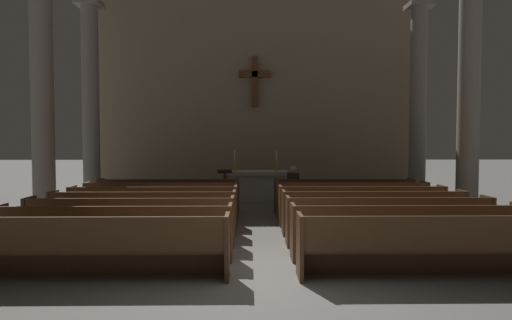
{
  "coord_description": "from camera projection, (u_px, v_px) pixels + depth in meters",
  "views": [
    {
      "loc": [
        -0.21,
        -6.34,
        2.02
      ],
      "look_at": [
        0.0,
        7.23,
        1.42
      ],
      "focal_mm": 30.69,
      "sensor_mm": 36.0,
      "label": 1
    }
  ],
  "objects": [
    {
      "name": "ground_plane",
      "position": [
        264.0,
        278.0,
        6.42
      ],
      "size": [
        80.0,
        80.0,
        0.0
      ],
      "primitive_type": "plane",
      "color": "slate"
    },
    {
      "name": "pew_left_row_1",
      "position": [
        94.0,
        247.0,
        6.32
      ],
      "size": [
        3.92,
        0.5,
        0.95
      ],
      "color": "brown",
      "rests_on": "ground"
    },
    {
      "name": "pew_left_row_2",
      "position": [
        115.0,
        233.0,
        7.32
      ],
      "size": [
        3.92,
        0.5,
        0.95
      ],
      "color": "brown",
      "rests_on": "ground"
    },
    {
      "name": "pew_left_row_3",
      "position": [
        131.0,
        222.0,
        8.32
      ],
      "size": [
        3.92,
        0.5,
        0.95
      ],
      "color": "brown",
      "rests_on": "ground"
    },
    {
      "name": "pew_left_row_4",
      "position": [
        144.0,
        213.0,
        9.31
      ],
      "size": [
        3.92,
        0.5,
        0.95
      ],
      "color": "brown",
      "rests_on": "ground"
    },
    {
      "name": "pew_left_row_5",
      "position": [
        154.0,
        206.0,
        10.31
      ],
      "size": [
        3.92,
        0.5,
        0.95
      ],
      "color": "brown",
      "rests_on": "ground"
    },
    {
      "name": "pew_left_row_6",
      "position": [
        162.0,
        200.0,
        11.31
      ],
      "size": [
        3.92,
        0.5,
        0.95
      ],
      "color": "brown",
      "rests_on": "ground"
    },
    {
      "name": "pew_left_row_7",
      "position": [
        169.0,
        195.0,
        12.3
      ],
      "size": [
        3.92,
        0.5,
        0.95
      ],
      "color": "brown",
      "rests_on": "ground"
    },
    {
      "name": "pew_right_row_1",
      "position": [
        432.0,
        246.0,
        6.4
      ],
      "size": [
        3.92,
        0.5,
        0.95
      ],
      "color": "brown",
      "rests_on": "ground"
    },
    {
      "name": "pew_right_row_2",
      "position": [
        407.0,
        232.0,
        7.4
      ],
      "size": [
        3.92,
        0.5,
        0.95
      ],
      "color": "brown",
      "rests_on": "ground"
    },
    {
      "name": "pew_right_row_3",
      "position": [
        388.0,
        221.0,
        8.39
      ],
      "size": [
        3.92,
        0.5,
        0.95
      ],
      "color": "brown",
      "rests_on": "ground"
    },
    {
      "name": "pew_right_row_4",
      "position": [
        374.0,
        212.0,
        9.39
      ],
      "size": [
        3.92,
        0.5,
        0.95
      ],
      "color": "brown",
      "rests_on": "ground"
    },
    {
      "name": "pew_right_row_5",
      "position": [
        362.0,
        205.0,
        10.39
      ],
      "size": [
        3.92,
        0.5,
        0.95
      ],
      "color": "brown",
      "rests_on": "ground"
    },
    {
      "name": "pew_right_row_6",
      "position": [
        352.0,
        200.0,
        11.38
      ],
      "size": [
        3.92,
        0.5,
        0.95
      ],
      "color": "brown",
      "rests_on": "ground"
    },
    {
      "name": "pew_right_row_7",
      "position": [
        344.0,
        195.0,
        12.38
      ],
      "size": [
        3.92,
        0.5,
        0.95
      ],
      "color": "brown",
      "rests_on": "ground"
    },
    {
      "name": "column_left_second",
      "position": [
        42.0,
        92.0,
        11.44
      ],
      "size": [
        0.85,
        0.85,
        6.74
      ],
      "color": "gray",
      "rests_on": "ground"
    },
    {
      "name": "column_right_second",
      "position": [
        469.0,
        93.0,
        11.62
      ],
      "size": [
        0.85,
        0.85,
        6.74
      ],
      "color": "gray",
      "rests_on": "ground"
    },
    {
      "name": "column_left_third",
      "position": [
        91.0,
        104.0,
        14.94
      ],
      "size": [
        0.85,
        0.85,
        6.74
      ],
      "color": "gray",
      "rests_on": "ground"
    },
    {
      "name": "column_right_third",
      "position": [
        418.0,
        104.0,
        15.12
      ],
      "size": [
        0.85,
        0.85,
        6.74
      ],
      "color": "gray",
      "rests_on": "ground"
    },
    {
      "name": "altar",
      "position": [
        256.0,
        185.0,
        14.64
      ],
      "size": [
        2.2,
        0.9,
        1.01
      ],
      "color": "#A8A399",
      "rests_on": "ground"
    },
    {
      "name": "candlestick_left",
      "position": [
        235.0,
        164.0,
        14.6
      ],
      "size": [
        0.16,
        0.16,
        0.68
      ],
      "color": "#B79338",
      "rests_on": "altar"
    },
    {
      "name": "candlestick_right",
      "position": [
        276.0,
        164.0,
        14.62
      ],
      "size": [
        0.16,
        0.16,
        0.68
      ],
      "color": "#B79338",
      "rests_on": "altar"
    },
    {
      "name": "apse_with_cross",
      "position": [
        255.0,
        93.0,
        16.75
      ],
      "size": [
        12.17,
        0.48,
        7.71
      ],
      "color": "gray",
      "rests_on": "ground"
    },
    {
      "name": "lectern",
      "position": [
        225.0,
        188.0,
        13.43
      ],
      "size": [
        0.44,
        0.36,
        1.15
      ],
      "color": "brown",
      "rests_on": "ground"
    },
    {
      "name": "lone_worshipper",
      "position": [
        293.0,
        187.0,
        12.39
      ],
      "size": [
        0.32,
        0.43,
        1.32
      ],
      "color": "#26262B",
      "rests_on": "ground"
    }
  ]
}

